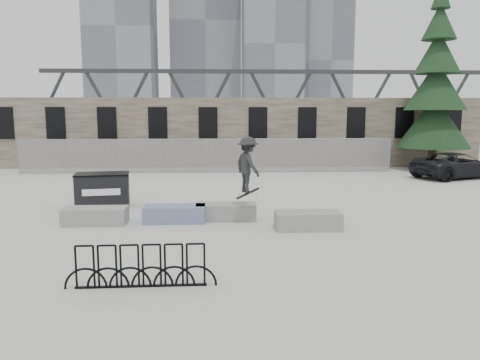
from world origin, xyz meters
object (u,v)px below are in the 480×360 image
at_px(planter_center_right, 226,211).
at_px(spruce_tree, 436,92).
at_px(skateboarder, 248,165).
at_px(planter_center_left, 175,213).
at_px(suv, 456,165).
at_px(bike_rack, 141,267).
at_px(dumpster, 103,190).
at_px(planter_far_left, 95,215).
at_px(planter_offset, 308,220).

relative_size(planter_center_right, spruce_tree, 0.17).
distance_m(planter_center_right, skateboarder, 1.92).
bearing_deg(planter_center_left, suv, 33.90).
bearing_deg(bike_rack, skateboarder, 64.55).
xyz_separation_m(dumpster, skateboarder, (5.31, -3.00, 1.27)).
xyz_separation_m(planter_center_left, suv, (14.48, 9.73, 0.41)).
height_order(planter_center_left, planter_center_right, same).
bearing_deg(planter_far_left, planter_offset, -8.18).
bearing_deg(planter_offset, spruce_tree, 53.83).
relative_size(spruce_tree, suv, 2.28).
bearing_deg(suv, bike_rack, 116.16).
bearing_deg(planter_center_right, planter_center_left, -170.62).
bearing_deg(planter_far_left, spruce_tree, 37.98).
distance_m(planter_center_left, suv, 17.45).
bearing_deg(spruce_tree, dumpster, -148.70).
height_order(planter_offset, spruce_tree, spruce_tree).
bearing_deg(skateboarder, suv, -76.88).
relative_size(bike_rack, skateboarder, 1.58).
bearing_deg(skateboarder, planter_offset, -138.10).
height_order(planter_offset, dumpster, dumpster).
relative_size(planter_center_left, skateboarder, 1.01).
bearing_deg(planter_center_left, planter_far_left, -175.65).
height_order(planter_offset, suv, suv).
bearing_deg(suv, planter_far_left, 99.74).
bearing_deg(planter_center_right, planter_far_left, -173.62).
bearing_deg(skateboarder, planter_far_left, 59.96).
xyz_separation_m(bike_rack, skateboarder, (2.54, 5.35, 1.49)).
distance_m(planter_offset, skateboarder, 2.54).
xyz_separation_m(planter_center_right, dumpster, (-4.62, 2.27, 0.37)).
bearing_deg(spruce_tree, suv, -94.77).
xyz_separation_m(suv, skateboarder, (-12.10, -10.19, 1.23)).
bearing_deg(planter_offset, planter_far_left, 171.82).
relative_size(planter_far_left, planter_center_left, 1.00).
height_order(planter_center_right, skateboarder, skateboarder).
bearing_deg(skateboarder, spruce_tree, -68.97).
xyz_separation_m(planter_far_left, planter_center_right, (4.21, 0.47, 0.00)).
bearing_deg(planter_center_left, spruce_tree, 42.02).
bearing_deg(planter_center_left, skateboarder, -10.85).
height_order(planter_center_left, planter_offset, same).
bearing_deg(dumpster, skateboarder, -38.24).
distance_m(spruce_tree, skateboarder, 18.76).
bearing_deg(planter_center_right, planter_offset, -29.81).
xyz_separation_m(planter_far_left, spruce_tree, (17.31, 13.51, 4.51)).
bearing_deg(planter_center_left, planter_center_right, 9.38).
xyz_separation_m(planter_far_left, skateboarder, (4.90, -0.26, 1.64)).
bearing_deg(planter_center_left, planter_offset, -15.43).
distance_m(planter_center_left, spruce_tree, 20.40).
height_order(dumpster, skateboarder, skateboarder).
relative_size(dumpster, spruce_tree, 0.19).
relative_size(planter_center_right, suv, 0.40).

